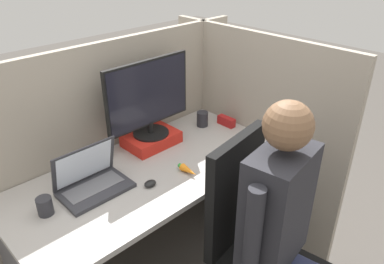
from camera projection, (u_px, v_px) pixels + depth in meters
cubicle_panel_back at (111, 153)px, 2.33m from camera, size 2.06×0.04×1.39m
cubicle_panel_right at (250, 135)px, 2.53m from camera, size 0.04×1.37×1.39m
desk at (152, 196)px, 2.14m from camera, size 1.56×0.73×0.75m
paper_box at (151, 139)px, 2.29m from camera, size 0.32×0.23×0.07m
monitor at (149, 97)px, 2.16m from camera, size 0.57×0.22×0.46m
laptop at (92, 182)px, 1.88m from camera, size 0.34×0.22×0.23m
mouse at (150, 184)px, 1.92m from camera, size 0.07×0.05×0.03m
stapler at (226, 121)px, 2.52m from camera, size 0.05×0.13×0.06m
carrot_toy at (189, 171)px, 2.01m from camera, size 0.04×0.13×0.04m
office_chair at (253, 245)px, 1.83m from camera, size 0.54×0.57×1.09m
person at (285, 228)px, 1.60m from camera, size 0.48×0.46×1.36m
coffee_mug at (202, 119)px, 2.50m from camera, size 0.08×0.08×0.10m
pen_cup at (45, 206)px, 1.71m from camera, size 0.07×0.07×0.09m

